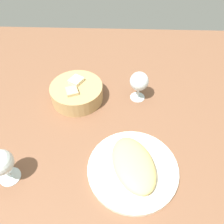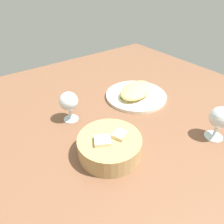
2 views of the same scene
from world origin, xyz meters
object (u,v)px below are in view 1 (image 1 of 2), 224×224
at_px(plate, 133,169).
at_px(wine_glass_near, 139,82).
at_px(wine_glass_far, 1,164).
at_px(bread_basket, 77,92).

xyz_separation_m(plate, wine_glass_near, (0.31, -0.03, 0.07)).
bearing_deg(wine_glass_near, wine_glass_far, 132.13).
distance_m(bread_basket, wine_glass_near, 0.24).
relative_size(plate, wine_glass_far, 2.26).
bearing_deg(wine_glass_far, wine_glass_near, -47.87).
bearing_deg(bread_basket, wine_glass_far, 155.39).
bearing_deg(wine_glass_far, bread_basket, -24.61).
height_order(bread_basket, wine_glass_near, wine_glass_near).
xyz_separation_m(wine_glass_near, wine_glass_far, (-0.35, 0.39, 0.00)).
height_order(plate, wine_glass_near, wine_glass_near).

